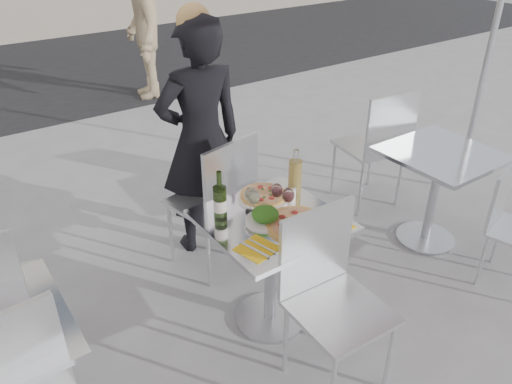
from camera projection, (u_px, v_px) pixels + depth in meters
ground at (270, 318)px, 3.14m from camera, size 80.00×80.00×0.00m
street_asphalt at (22, 72)px, 7.75m from camera, size 24.00×5.00×0.00m
main_table at (271, 249)px, 2.87m from camera, size 0.72×0.72×0.75m
side_table_right at (437, 178)px, 3.61m from camera, size 0.72×0.72×0.75m
chair_far at (219, 195)px, 3.29m from camera, size 0.55×0.56×1.01m
chair_near at (329, 286)px, 2.52m from camera, size 0.47×0.48×0.99m
side_chair_rfar at (379, 141)px, 4.02m from camera, size 0.54×0.55×1.03m
side_chair_rnear at (512, 219)px, 3.24m from camera, size 0.46×0.47×0.82m
woman_diner at (201, 140)px, 3.43m from camera, size 0.66×0.47×1.70m
pedestrian_b at (139, 23)px, 6.31m from camera, size 0.99×1.37×1.92m
pizza_near at (298, 224)px, 2.70m from camera, size 0.35×0.35×0.02m
pizza_far at (263, 196)px, 2.95m from camera, size 0.31×0.31×0.03m
salad_plate at (265, 215)px, 2.73m from camera, size 0.22×0.22×0.09m
wine_bottle at (220, 201)px, 2.71m from camera, size 0.07×0.08×0.29m
carafe at (295, 176)px, 2.95m from camera, size 0.08×0.08×0.29m
sugar_shaker at (290, 194)px, 2.90m from camera, size 0.06×0.06×0.11m
wineglass_white_a at (254, 198)px, 2.75m from camera, size 0.07×0.07×0.16m
wineglass_white_b at (250, 195)px, 2.77m from camera, size 0.07×0.07×0.16m
wineglass_red_a at (288, 196)px, 2.76m from camera, size 0.07×0.07×0.16m
wineglass_red_b at (277, 191)px, 2.81m from camera, size 0.07×0.07×0.16m
napkin_left at (257, 248)px, 2.52m from camera, size 0.22×0.22×0.01m
napkin_right at (333, 225)px, 2.71m from camera, size 0.19×0.20×0.01m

